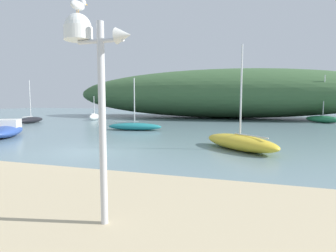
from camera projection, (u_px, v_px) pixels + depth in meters
name	position (u px, v px, depth m)	size (l,w,h in m)	color
ground_plane	(94.00, 151.00, 12.37)	(120.00, 120.00, 0.00)	gray
distant_hill	(222.00, 94.00, 36.48)	(42.76, 14.11, 6.48)	#3D6038
mast_structure	(88.00, 54.00, 4.46)	(1.19, 0.47, 3.55)	silver
seagull_on_radar	(78.00, 5.00, 4.45)	(0.19, 0.37, 0.25)	orange
sailboat_far_right	(135.00, 126.00, 21.07)	(4.40, 1.77, 4.04)	teal
sailboat_inner_mooring	(31.00, 120.00, 27.84)	(1.79, 3.94, 4.36)	black
sailboat_off_point	(240.00, 142.00, 12.66)	(4.17, 4.06, 4.87)	gold
sailboat_east_reach	(94.00, 117.00, 32.05)	(1.13, 2.64, 2.83)	white
sailboat_outer_mooring	(323.00, 119.00, 28.20)	(3.61, 3.74, 4.95)	#287A4C
motorboat_centre_water	(7.00, 130.00, 17.33)	(3.71, 4.50, 1.08)	#2D4C9E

